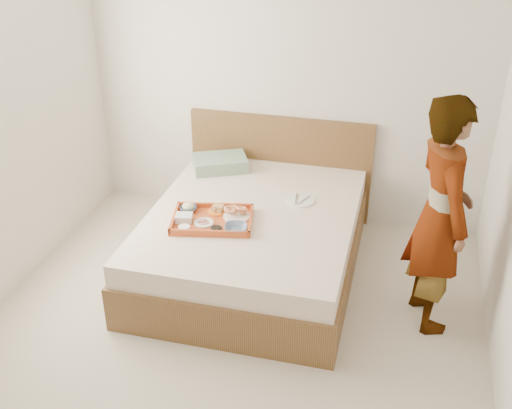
{
  "coord_description": "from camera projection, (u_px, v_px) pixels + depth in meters",
  "views": [
    {
      "loc": [
        1.02,
        -3.01,
        2.84
      ],
      "look_at": [
        0.02,
        0.9,
        0.65
      ],
      "focal_mm": 43.24,
      "sensor_mm": 36.0,
      "label": 1
    }
  ],
  "objects": [
    {
      "name": "tray",
      "position": [
        212.0,
        219.0,
        4.58
      ],
      "size": [
        0.66,
        0.54,
        0.05
      ],
      "primitive_type": "cube",
      "rotation": [
        0.0,
        0.0,
        0.2
      ],
      "color": "#C84C20",
      "rests_on": "bed"
    },
    {
      "name": "navy_bowl_big",
      "position": [
        236.0,
        228.0,
        4.45
      ],
      "size": [
        0.2,
        0.2,
        0.04
      ],
      "primitive_type": "imported",
      "rotation": [
        0.0,
        0.0,
        0.2
      ],
      "color": "#192545",
      "rests_on": "tray"
    },
    {
      "name": "bread_plate",
      "position": [
        217.0,
        211.0,
        4.7
      ],
      "size": [
        0.17,
        0.17,
        0.01
      ],
      "primitive_type": "cylinder",
      "rotation": [
        0.0,
        0.0,
        0.2
      ],
      "color": "orange",
      "rests_on": "tray"
    },
    {
      "name": "dinner_plate",
      "position": [
        300.0,
        201.0,
        4.89
      ],
      "size": [
        0.27,
        0.27,
        0.01
      ],
      "primitive_type": "cylinder",
      "rotation": [
        0.0,
        0.0,
        -0.21
      ],
      "color": "white",
      "rests_on": "bed"
    },
    {
      "name": "ground",
      "position": [
        220.0,
        351.0,
        4.14
      ],
      "size": [
        3.5,
        4.0,
        0.01
      ],
      "primitive_type": "cube",
      "color": "beige",
      "rests_on": "ground"
    },
    {
      "name": "headboard",
      "position": [
        280.0,
        166.0,
        5.6
      ],
      "size": [
        1.65,
        0.06,
        0.95
      ],
      "primitive_type": "cube",
      "color": "brown",
      "rests_on": "ground"
    },
    {
      "name": "sauce_dish",
      "position": [
        216.0,
        230.0,
        4.44
      ],
      "size": [
        0.1,
        0.1,
        0.03
      ],
      "primitive_type": "cylinder",
      "rotation": [
        0.0,
        0.0,
        0.2
      ],
      "color": "black",
      "rests_on": "tray"
    },
    {
      "name": "cheese_round",
      "position": [
        184.0,
        228.0,
        4.46
      ],
      "size": [
        0.1,
        0.1,
        0.03
      ],
      "primitive_type": "cylinder",
      "rotation": [
        0.0,
        0.0,
        0.2
      ],
      "color": "white",
      "rests_on": "tray"
    },
    {
      "name": "prawn_plate",
      "position": [
        237.0,
        216.0,
        4.63
      ],
      "size": [
        0.24,
        0.24,
        0.01
      ],
      "primitive_type": "cylinder",
      "rotation": [
        0.0,
        0.0,
        0.2
      ],
      "color": "white",
      "rests_on": "tray"
    },
    {
      "name": "pillow",
      "position": [
        220.0,
        163.0,
        5.4
      ],
      "size": [
        0.55,
        0.48,
        0.11
      ],
      "primitive_type": "cube",
      "rotation": [
        0.0,
        0.0,
        0.45
      ],
      "color": "#8FA992",
      "rests_on": "bed"
    },
    {
      "name": "salad_bowl",
      "position": [
        188.0,
        209.0,
        4.71
      ],
      "size": [
        0.15,
        0.15,
        0.04
      ],
      "primitive_type": "imported",
      "rotation": [
        0.0,
        0.0,
        0.2
      ],
      "color": "#192545",
      "rests_on": "tray"
    },
    {
      "name": "wall_back",
      "position": [
        286.0,
        77.0,
        5.22
      ],
      "size": [
        3.5,
        0.01,
        2.6
      ],
      "primitive_type": "cube",
      "color": "silver",
      "rests_on": "ground"
    },
    {
      "name": "person",
      "position": [
        440.0,
        216.0,
        4.07
      ],
      "size": [
        0.58,
        0.71,
        1.67
      ],
      "primitive_type": "imported",
      "rotation": [
        0.0,
        0.0,
        1.91
      ],
      "color": "white",
      "rests_on": "ground"
    },
    {
      "name": "plastic_tub",
      "position": [
        184.0,
        218.0,
        4.57
      ],
      "size": [
        0.14,
        0.12,
        0.05
      ],
      "primitive_type": "cube",
      "rotation": [
        0.0,
        0.0,
        0.2
      ],
      "color": "silver",
      "rests_on": "tray"
    },
    {
      "name": "bed",
      "position": [
        253.0,
        241.0,
        4.87
      ],
      "size": [
        1.65,
        2.0,
        0.53
      ],
      "primitive_type": "cube",
      "color": "brown",
      "rests_on": "ground"
    },
    {
      "name": "meat_plate",
      "position": [
        204.0,
        223.0,
        4.55
      ],
      "size": [
        0.17,
        0.17,
        0.01
      ],
      "primitive_type": "cylinder",
      "rotation": [
        0.0,
        0.0,
        0.2
      ],
      "color": "white",
      "rests_on": "tray"
    }
  ]
}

